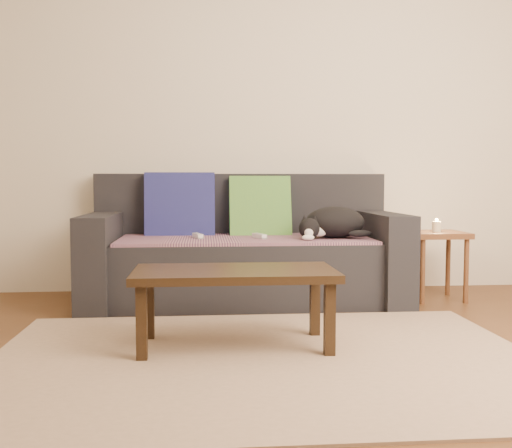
% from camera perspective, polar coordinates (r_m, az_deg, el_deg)
% --- Properties ---
extents(ground, '(4.50, 4.50, 0.00)m').
position_cam_1_polar(ground, '(2.64, 1.19, -13.87)').
color(ground, brown).
rests_on(ground, ground).
extents(back_wall, '(4.50, 0.04, 2.60)m').
position_cam_1_polar(back_wall, '(4.53, -1.52, 10.22)').
color(back_wall, beige).
rests_on(back_wall, ground).
extents(sofa, '(2.10, 0.94, 0.87)m').
position_cam_1_polar(sofa, '(4.11, -1.14, -3.00)').
color(sofa, '#232328').
rests_on(sofa, ground).
extents(throw_blanket, '(1.66, 0.74, 0.02)m').
position_cam_1_polar(throw_blanket, '(4.00, -1.06, -1.44)').
color(throw_blanket, '#412546').
rests_on(throw_blanket, sofa).
extents(cushion_navy, '(0.49, 0.18, 0.50)m').
position_cam_1_polar(cushion_navy, '(4.24, -7.25, 1.54)').
color(cushion_navy, '#0F1141').
rests_on(cushion_navy, throw_blanket).
extents(cushion_green, '(0.43, 0.22, 0.45)m').
position_cam_1_polar(cushion_green, '(4.26, 0.38, 1.59)').
color(cushion_green, '#0E5D46').
rests_on(cushion_green, throw_blanket).
extents(cat, '(0.49, 0.35, 0.21)m').
position_cam_1_polar(cat, '(3.99, 7.31, 0.09)').
color(cat, black).
rests_on(cat, throw_blanket).
extents(wii_remote_a, '(0.08, 0.15, 0.03)m').
position_cam_1_polar(wii_remote_a, '(3.98, -5.57, -1.13)').
color(wii_remote_a, white).
rests_on(wii_remote_a, throw_blanket).
extents(wii_remote_b, '(0.09, 0.15, 0.03)m').
position_cam_1_polar(wii_remote_b, '(3.95, 0.31, -1.15)').
color(wii_remote_b, white).
rests_on(wii_remote_b, throw_blanket).
extents(side_table, '(0.38, 0.38, 0.47)m').
position_cam_1_polar(side_table, '(4.31, 16.79, -1.80)').
color(side_table, brown).
rests_on(side_table, ground).
extents(candle, '(0.06, 0.06, 0.09)m').
position_cam_1_polar(candle, '(4.30, 16.82, -0.21)').
color(candle, beige).
rests_on(candle, side_table).
extents(rug, '(2.50, 1.80, 0.01)m').
position_cam_1_polar(rug, '(2.78, 0.85, -12.81)').
color(rug, tan).
rests_on(rug, ground).
extents(coffee_table, '(0.97, 0.49, 0.39)m').
position_cam_1_polar(coffee_table, '(2.91, -2.04, -5.29)').
color(coffee_table, black).
rests_on(coffee_table, rug).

